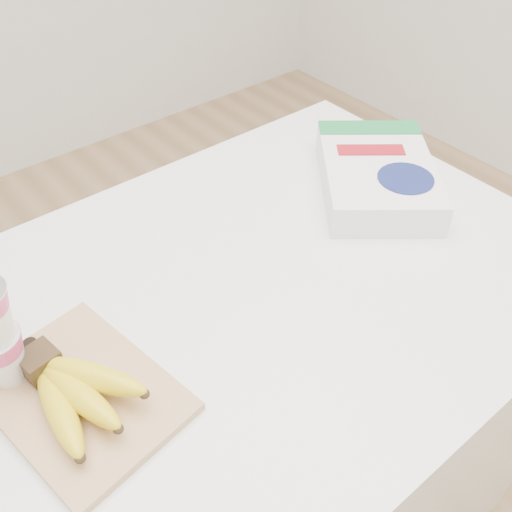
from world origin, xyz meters
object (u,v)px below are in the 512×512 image
at_px(bananas, 73,391).
at_px(table, 238,440).
at_px(cutting_board, 81,395).
at_px(cereal_box, 377,175).

bearing_deg(bananas, table, 6.88).
relative_size(cutting_board, bananas, 1.41).
xyz_separation_m(table, cereal_box, (0.40, 0.06, 0.47)).
relative_size(table, cutting_board, 4.30).
relative_size(bananas, cereal_box, 0.53).
distance_m(table, cutting_board, 0.52).
xyz_separation_m(table, bananas, (-0.28, -0.03, 0.48)).
relative_size(table, cereal_box, 3.18).
relative_size(table, bananas, 6.06).
height_order(bananas, cereal_box, same).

